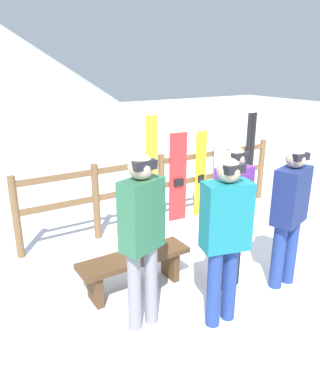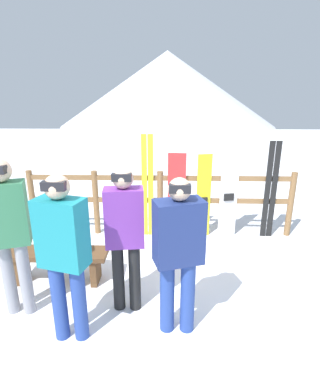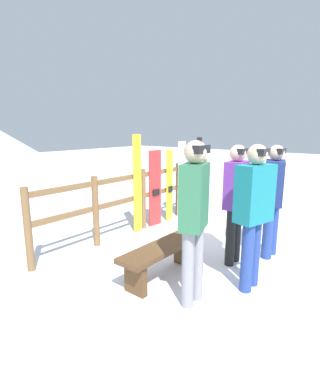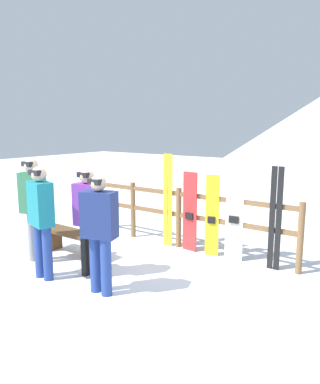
% 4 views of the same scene
% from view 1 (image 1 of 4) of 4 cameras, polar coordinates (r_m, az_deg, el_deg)
% --- Properties ---
extents(ground_plane, '(40.00, 40.00, 0.00)m').
position_cam_1_polar(ground_plane, '(5.01, 10.30, -10.83)').
color(ground_plane, white).
extents(fence, '(4.55, 0.10, 1.13)m').
position_cam_1_polar(fence, '(5.94, 0.20, 1.33)').
color(fence, brown).
rests_on(fence, ground).
extents(bench, '(1.29, 0.36, 0.43)m').
position_cam_1_polar(bench, '(4.31, -3.91, -10.93)').
color(bench, brown).
rests_on(bench, ground).
extents(person_navy, '(0.51, 0.38, 1.63)m').
position_cam_1_polar(person_navy, '(4.37, 19.14, -2.58)').
color(person_navy, navy).
rests_on(person_navy, ground).
extents(person_teal, '(0.49, 0.35, 1.69)m').
position_cam_1_polar(person_teal, '(3.55, 9.91, -6.07)').
color(person_teal, navy).
rests_on(person_teal, ground).
extents(person_purple, '(0.43, 0.27, 1.65)m').
position_cam_1_polar(person_purple, '(4.17, 10.95, -2.50)').
color(person_purple, black).
rests_on(person_purple, ground).
extents(person_plaid_green, '(0.45, 0.34, 1.75)m').
position_cam_1_polar(person_plaid_green, '(3.43, -2.78, -5.86)').
color(person_plaid_green, gray).
rests_on(person_plaid_green, ground).
extents(ski_pair_yellow, '(0.19, 0.02, 1.76)m').
position_cam_1_polar(ski_pair_yellow, '(5.73, -1.28, 2.89)').
color(ski_pair_yellow, yellow).
rests_on(ski_pair_yellow, ground).
extents(snowboard_red, '(0.30, 0.08, 1.45)m').
position_cam_1_polar(snowboard_red, '(6.02, 2.75, 2.15)').
color(snowboard_red, red).
rests_on(snowboard_red, ground).
extents(snowboard_yellow, '(0.24, 0.09, 1.44)m').
position_cam_1_polar(snowboard_yellow, '(6.29, 6.17, 2.70)').
color(snowboard_yellow, yellow).
rests_on(snowboard_yellow, ground).
extents(snowboard_white, '(0.30, 0.09, 1.59)m').
position_cam_1_polar(snowboard_white, '(6.52, 9.12, 3.88)').
color(snowboard_white, white).
rests_on(snowboard_white, ground).
extents(ski_pair_black, '(0.19, 0.02, 1.66)m').
position_cam_1_polar(ski_pair_black, '(6.98, 13.44, 4.89)').
color(ski_pair_black, black).
rests_on(ski_pair_black, ground).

